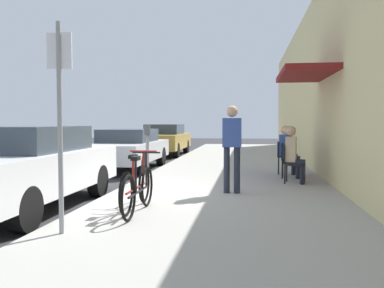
# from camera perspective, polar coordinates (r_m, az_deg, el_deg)

# --- Properties ---
(ground_plane) EXTENTS (60.00, 60.00, 0.00)m
(ground_plane) POSITION_cam_1_polar(r_m,az_deg,el_deg) (8.33, -11.21, -7.38)
(ground_plane) COLOR #2D2D30
(sidewalk_slab) EXTENTS (4.50, 32.00, 0.12)m
(sidewalk_slab) POSITION_cam_1_polar(r_m,az_deg,el_deg) (9.86, 5.24, -5.36)
(sidewalk_slab) COLOR #9E9B93
(sidewalk_slab) RESTS_ON ground_plane
(building_facade) EXTENTS (1.40, 32.00, 5.05)m
(building_facade) POSITION_cam_1_polar(r_m,az_deg,el_deg) (9.99, 19.34, 8.78)
(building_facade) COLOR beige
(building_facade) RESTS_ON ground_plane
(parked_car_0) EXTENTS (1.80, 4.40, 1.43)m
(parked_car_0) POSITION_cam_1_polar(r_m,az_deg,el_deg) (7.58, -22.22, -2.88)
(parked_car_0) COLOR silver
(parked_car_0) RESTS_ON ground_plane
(parked_car_1) EXTENTS (1.80, 4.40, 1.28)m
(parked_car_1) POSITION_cam_1_polar(r_m,az_deg,el_deg) (13.11, -8.96, -0.56)
(parked_car_1) COLOR #B7B7BC
(parked_car_1) RESTS_ON ground_plane
(parked_car_2) EXTENTS (1.80, 4.40, 1.40)m
(parked_car_2) POSITION_cam_1_polar(r_m,az_deg,el_deg) (18.65, -3.86, 0.70)
(parked_car_2) COLOR #A58433
(parked_car_2) RESTS_ON ground_plane
(parking_meter) EXTENTS (0.12, 0.10, 1.32)m
(parking_meter) POSITION_cam_1_polar(r_m,az_deg,el_deg) (9.22, -6.23, -0.78)
(parking_meter) COLOR slate
(parking_meter) RESTS_ON sidewalk_slab
(street_sign) EXTENTS (0.32, 0.06, 2.60)m
(street_sign) POSITION_cam_1_polar(r_m,az_deg,el_deg) (5.28, -17.91, 4.41)
(street_sign) COLOR gray
(street_sign) RESTS_ON sidewalk_slab
(bicycle_0) EXTENTS (0.46, 1.71, 0.90)m
(bicycle_0) POSITION_cam_1_polar(r_m,az_deg,el_deg) (6.60, -7.81, -5.88)
(bicycle_0) COLOR black
(bicycle_0) RESTS_ON sidewalk_slab
(bicycle_1) EXTENTS (0.46, 1.71, 0.90)m
(bicycle_1) POSITION_cam_1_polar(r_m,az_deg,el_deg) (6.29, -7.44, -6.32)
(bicycle_1) COLOR black
(bicycle_1) RESTS_ON sidewalk_slab
(cafe_chair_0) EXTENTS (0.52, 0.52, 0.87)m
(cafe_chair_0) POSITION_cam_1_polar(r_m,az_deg,el_deg) (9.54, 13.59, -2.30)
(cafe_chair_0) COLOR black
(cafe_chair_0) RESTS_ON sidewalk_slab
(seated_patron_0) EXTENTS (0.48, 0.43, 1.29)m
(seated_patron_0) POSITION_cam_1_polar(r_m,az_deg,el_deg) (9.52, 13.97, -1.16)
(seated_patron_0) COLOR #232838
(seated_patron_0) RESTS_ON sidewalk_slab
(cafe_chair_1) EXTENTS (0.48, 0.48, 0.87)m
(cafe_chair_1) POSITION_cam_1_polar(r_m,az_deg,el_deg) (10.40, 13.11, -1.86)
(cafe_chair_1) COLOR black
(cafe_chair_1) RESTS_ON sidewalk_slab
(seated_patron_1) EXTENTS (0.45, 0.39, 1.29)m
(seated_patron_1) POSITION_cam_1_polar(r_m,az_deg,el_deg) (10.39, 13.45, -0.81)
(seated_patron_1) COLOR #232838
(seated_patron_1) RESTS_ON sidewalk_slab
(cafe_chair_2) EXTENTS (0.56, 0.56, 0.87)m
(cafe_chair_2) POSITION_cam_1_polar(r_m,az_deg,el_deg) (11.19, 12.76, -1.51)
(cafe_chair_2) COLOR black
(cafe_chair_2) RESTS_ON sidewalk_slab
(seated_patron_2) EXTENTS (0.51, 0.47, 1.29)m
(seated_patron_2) POSITION_cam_1_polar(r_m,az_deg,el_deg) (11.16, 13.07, -0.54)
(seated_patron_2) COLOR #232838
(seated_patron_2) RESTS_ON sidewalk_slab
(pedestrian_standing) EXTENTS (0.36, 0.22, 1.70)m
(pedestrian_standing) POSITION_cam_1_polar(r_m,az_deg,el_deg) (7.96, 5.58, 0.30)
(pedestrian_standing) COLOR #232838
(pedestrian_standing) RESTS_ON sidewalk_slab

